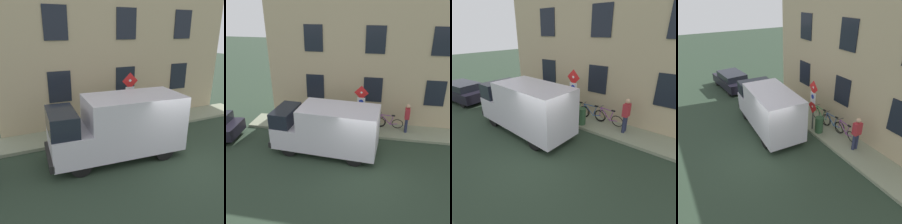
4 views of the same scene
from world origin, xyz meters
The scene contains 11 objects.
ground_plane centered at (0.00, 0.00, 0.00)m, with size 80.00×80.00×0.00m, color #263627.
sidewalk_slab centered at (3.74, 0.00, 0.07)m, with size 1.74×14.84×0.14m, color gray.
building_facade centered at (4.96, 0.00, 3.61)m, with size 0.75×12.84×7.21m.
sign_post_stacked centered at (3.07, 0.54, 1.88)m, with size 0.16×0.56×2.76m.
delivery_van centered at (1.17, 2.01, 1.33)m, with size 2.36×5.46×2.50m.
parked_hatchback centered at (1.33, 9.10, 0.73)m, with size 2.06×4.13×1.38m.
bicycle_purple centered at (4.07, -1.06, 0.51)m, with size 0.46×1.72×0.89m.
bicycle_blue centered at (4.07, -0.06, 0.51)m, with size 0.46×1.72×0.89m.
bicycle_green centered at (4.07, 0.93, 0.51)m, with size 0.46×1.71×0.89m.
pedestrian centered at (3.78, -2.06, 1.07)m, with size 0.41×0.28×1.72m.
litter_bin centered at (3.22, 0.07, 0.59)m, with size 0.44×0.44×0.90m, color #2D5133.
Camera 4 is at (-3.55, -8.03, 6.94)m, focal length 35.86 mm.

